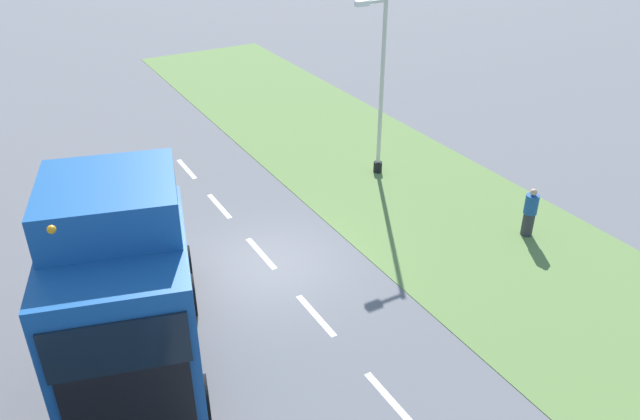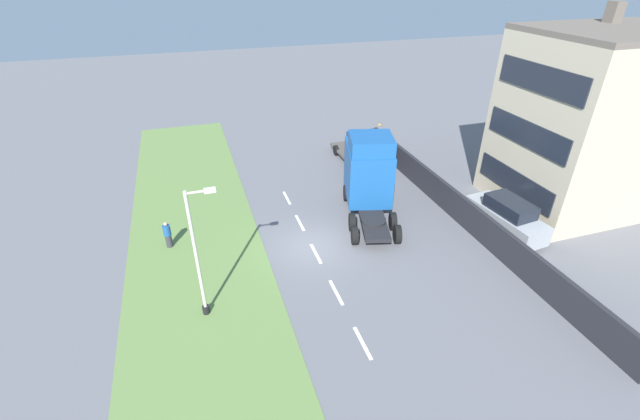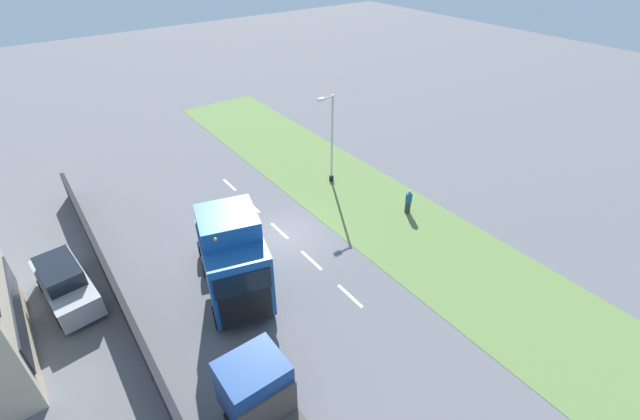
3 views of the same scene
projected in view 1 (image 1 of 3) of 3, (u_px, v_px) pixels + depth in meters
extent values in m
plane|color=slate|center=(272.00, 265.00, 17.29)|extent=(120.00, 120.00, 0.00)
cube|color=#607F42|center=(441.00, 212.00, 19.87)|extent=(7.00, 44.00, 0.01)
cube|color=white|center=(187.00, 169.00, 22.66)|extent=(0.16, 1.80, 0.00)
cube|color=white|center=(219.00, 206.00, 20.24)|extent=(0.16, 1.80, 0.00)
cube|color=white|center=(261.00, 253.00, 17.82)|extent=(0.16, 1.80, 0.00)
cube|color=white|center=(316.00, 315.00, 15.40)|extent=(0.16, 1.80, 0.00)
cube|color=white|center=(391.00, 400.00, 12.98)|extent=(0.16, 1.80, 0.00)
cube|color=black|center=(139.00, 329.00, 13.92)|extent=(3.13, 6.83, 0.24)
cube|color=#195199|center=(126.00, 311.00, 11.81)|extent=(3.43, 4.23, 3.17)
cube|color=black|center=(130.00, 411.00, 10.57)|extent=(2.10, 0.63, 1.77)
cube|color=black|center=(117.00, 348.00, 9.89)|extent=(2.22, 0.67, 1.01)
cube|color=#195199|center=(109.00, 203.00, 11.28)|extent=(2.96, 2.95, 0.90)
sphere|color=orange|center=(51.00, 229.00, 9.47)|extent=(0.14, 0.14, 0.14)
cylinder|color=black|center=(138.00, 284.00, 15.11)|extent=(1.72, 1.72, 0.12)
cylinder|color=black|center=(201.00, 402.00, 12.26)|extent=(0.59, 1.09, 1.04)
cylinder|color=black|center=(189.00, 296.00, 15.23)|extent=(0.59, 1.09, 1.04)
cylinder|color=black|center=(89.00, 311.00, 14.73)|extent=(0.59, 1.09, 1.04)
cylinder|color=black|center=(186.00, 266.00, 16.37)|extent=(0.59, 1.09, 1.04)
cylinder|color=black|center=(92.00, 278.00, 15.87)|extent=(0.59, 1.09, 1.04)
cylinder|color=black|center=(378.00, 167.00, 22.33)|extent=(0.30, 0.30, 0.40)
cylinder|color=beige|center=(382.00, 91.00, 20.93)|extent=(0.14, 0.14, 6.07)
cylinder|color=beige|center=(374.00, 2.00, 19.30)|extent=(0.90, 0.10, 0.10)
cube|color=silver|center=(362.00, 3.00, 19.10)|extent=(0.44, 0.20, 0.16)
cylinder|color=#333338|center=(528.00, 224.00, 18.51)|extent=(0.34, 0.34, 0.75)
cylinder|color=#1E4C8C|center=(531.00, 204.00, 18.18)|extent=(0.39, 0.39, 0.59)
sphere|color=tan|center=(534.00, 192.00, 17.99)|extent=(0.20, 0.20, 0.20)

